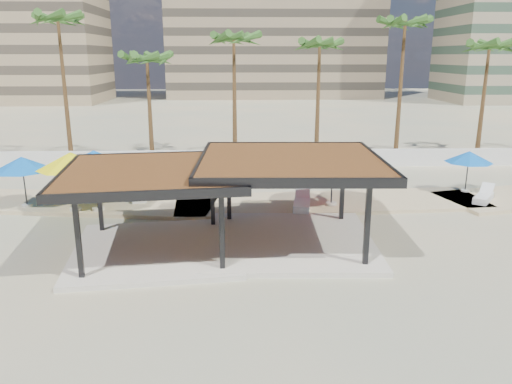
% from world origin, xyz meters
% --- Properties ---
extents(ground, '(200.00, 200.00, 0.00)m').
position_xyz_m(ground, '(0.00, 0.00, 0.00)').
color(ground, tan).
rests_on(ground, ground).
extents(promenade, '(44.45, 7.97, 0.24)m').
position_xyz_m(promenade, '(2.00, 7.67, 0.06)').
color(promenade, '#C6B284').
rests_on(promenade, ground).
extents(boundary_wall, '(56.00, 0.30, 1.20)m').
position_xyz_m(boundary_wall, '(0.00, 16.00, 0.60)').
color(boundary_wall, silver).
rests_on(boundary_wall, ground).
extents(building_mid, '(38.00, 16.00, 30.40)m').
position_xyz_m(building_mid, '(4.00, 78.00, 14.27)').
color(building_mid, '#847259').
rests_on(building_mid, ground).
extents(pavilion_central, '(7.36, 7.36, 3.61)m').
position_xyz_m(pavilion_central, '(-0.74, 1.50, 2.16)').
color(pavilion_central, beige).
rests_on(pavilion_central, ground).
extents(pavilion_west, '(7.34, 7.34, 3.36)m').
position_xyz_m(pavilion_west, '(-6.05, 0.76, 2.01)').
color(pavilion_west, beige).
rests_on(pavilion_west, ground).
extents(umbrella_a, '(3.60, 3.60, 2.53)m').
position_xyz_m(umbrella_a, '(-13.35, 6.55, 2.35)').
color(umbrella_a, beige).
rests_on(umbrella_a, promenade).
extents(umbrella_b, '(4.19, 4.19, 2.87)m').
position_xyz_m(umbrella_b, '(-10.72, 5.80, 2.65)').
color(umbrella_b, beige).
rests_on(umbrella_b, promenade).
extents(umbrella_c, '(3.46, 3.46, 2.87)m').
position_xyz_m(umbrella_c, '(1.88, 6.25, 2.64)').
color(umbrella_c, beige).
rests_on(umbrella_c, promenade).
extents(umbrella_d, '(3.35, 3.35, 2.27)m').
position_xyz_m(umbrella_d, '(9.79, 8.54, 2.13)').
color(umbrella_d, beige).
rests_on(umbrella_d, promenade).
extents(umbrella_f, '(3.90, 3.90, 2.96)m').
position_xyz_m(umbrella_f, '(-9.63, 5.80, 2.72)').
color(umbrella_f, beige).
rests_on(umbrella_f, promenade).
extents(lounger_a, '(1.34, 2.31, 0.83)m').
position_xyz_m(lounger_a, '(-8.15, 7.88, 0.38)').
color(lounger_a, silver).
rests_on(lounger_a, promenade).
extents(lounger_b, '(1.12, 2.45, 0.89)m').
position_xyz_m(lounger_b, '(0.35, 5.85, 0.39)').
color(lounger_b, silver).
rests_on(lounger_b, promenade).
extents(lounger_d, '(1.75, 2.01, 0.77)m').
position_xyz_m(lounger_d, '(9.91, 6.68, 0.36)').
color(lounger_d, silver).
rests_on(lounger_d, promenade).
extents(palm_b, '(3.00, 3.00, 10.72)m').
position_xyz_m(palm_b, '(-15.00, 18.70, 9.47)').
color(palm_b, brown).
rests_on(palm_b, ground).
extents(palm_c, '(3.00, 3.00, 8.11)m').
position_xyz_m(palm_c, '(-9.00, 18.10, 7.01)').
color(palm_c, brown).
rests_on(palm_c, ground).
extents(palm_d, '(3.00, 3.00, 9.46)m').
position_xyz_m(palm_d, '(-3.00, 18.90, 8.28)').
color(palm_d, brown).
rests_on(palm_d, ground).
extents(palm_e, '(3.00, 3.00, 9.06)m').
position_xyz_m(palm_e, '(3.00, 18.40, 7.91)').
color(palm_e, brown).
rests_on(palm_e, ground).
extents(palm_f, '(3.00, 3.00, 10.51)m').
position_xyz_m(palm_f, '(9.00, 18.60, 9.27)').
color(palm_f, brown).
rests_on(palm_f, ground).
extents(palm_g, '(3.00, 3.00, 8.95)m').
position_xyz_m(palm_g, '(15.00, 18.20, 7.80)').
color(palm_g, brown).
rests_on(palm_g, ground).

